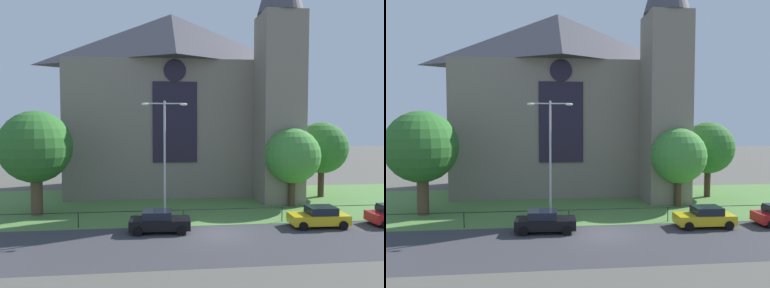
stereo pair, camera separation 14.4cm
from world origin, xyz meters
TOP-DOWN VIEW (x-y plane):
  - ground at (0.00, 10.00)m, footprint 160.00×160.00m
  - road_asphalt at (0.00, -2.00)m, footprint 120.00×8.00m
  - grass_verge at (0.00, 8.00)m, footprint 120.00×20.00m
  - church_building at (-1.36, 17.28)m, footprint 23.20×16.20m
  - iron_railing at (-2.13, 2.50)m, footprint 30.77×0.07m
  - tree_right_far at (12.97, 11.38)m, footprint 5.26×5.26m
  - tree_left_near at (-13.96, 6.83)m, footprint 5.93×5.93m
  - tree_right_near at (8.31, 7.53)m, footprint 5.04×5.04m
  - streetlamp_near at (-3.51, 2.40)m, footprint 3.37×0.26m
  - parked_car_black at (-3.96, 0.80)m, footprint 4.28×2.19m
  - parked_car_yellow at (7.72, 0.78)m, footprint 4.25×2.12m

SIDE VIEW (x-z plane):
  - ground at x=0.00m, z-range 0.00..0.00m
  - grass_verge at x=0.00m, z-range 0.00..0.01m
  - road_asphalt at x=0.00m, z-range 0.00..0.01m
  - parked_car_black at x=-3.96m, z-range -0.01..1.50m
  - parked_car_yellow at x=7.72m, z-range -0.01..1.50m
  - iron_railing at x=-2.13m, z-range 0.41..1.53m
  - tree_right_near at x=8.31m, z-range 1.04..8.20m
  - tree_right_far at x=12.97m, z-range 1.19..8.91m
  - tree_left_near at x=-13.96m, z-range 1.30..9.93m
  - streetlamp_near at x=-3.51m, z-range 1.17..10.40m
  - church_building at x=-1.36m, z-range -2.73..23.27m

